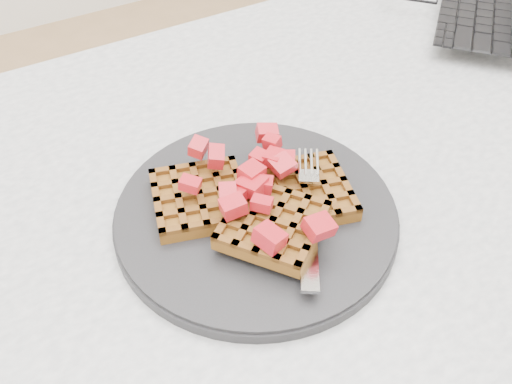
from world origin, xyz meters
TOP-DOWN VIEW (x-y plane):
  - table at (0.00, 0.00)m, footprint 1.20×0.80m
  - plate at (-0.11, -0.01)m, footprint 0.29×0.29m
  - waffles at (-0.11, -0.01)m, footprint 0.21×0.19m
  - strawberry_pile at (-0.11, -0.01)m, footprint 0.15×0.15m
  - fork at (-0.07, -0.05)m, footprint 0.12×0.16m

SIDE VIEW (x-z plane):
  - table at x=0.00m, z-range 0.26..1.01m
  - plate at x=-0.11m, z-range 0.75..0.77m
  - fork at x=-0.07m, z-range 0.77..0.78m
  - waffles at x=-0.11m, z-range 0.76..0.79m
  - strawberry_pile at x=-0.11m, z-range 0.79..0.82m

